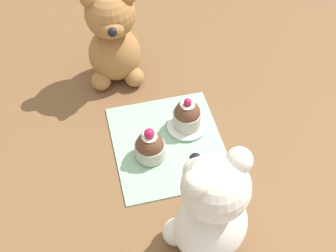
{
  "coord_description": "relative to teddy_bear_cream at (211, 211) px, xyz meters",
  "views": [
    {
      "loc": [
        0.13,
        0.54,
        0.72
      ],
      "look_at": [
        0.0,
        0.0,
        0.06
      ],
      "focal_mm": 50.0,
      "sensor_mm": 36.0,
      "label": 1
    }
  ],
  "objects": [
    {
      "name": "knitted_placemat",
      "position": [
        0.01,
        -0.22,
        -0.1
      ],
      "size": [
        0.21,
        0.24,
        0.01
      ],
      "primitive_type": "cube",
      "color": "#8EBC99",
      "rests_on": "ground_plane"
    },
    {
      "name": "cupcake_near_cream_bear",
      "position": [
        0.05,
        -0.2,
        -0.08
      ],
      "size": [
        0.06,
        0.06,
        0.07
      ],
      "color": "#B2ADA3",
      "rests_on": "knitted_placemat"
    },
    {
      "name": "teddy_bear_cream",
      "position": [
        0.0,
        0.0,
        0.0
      ],
      "size": [
        0.15,
        0.14,
        0.23
      ],
      "rotation": [
        0.0,
        0.0,
        0.32
      ],
      "color": "silver",
      "rests_on": "ground_plane"
    },
    {
      "name": "teddy_bear_tan",
      "position": [
        0.08,
        -0.43,
        0.0
      ],
      "size": [
        0.12,
        0.12,
        0.22
      ],
      "rotation": [
        0.0,
        0.0,
        3.05
      ],
      "color": "#A3703D",
      "rests_on": "ground_plane"
    },
    {
      "name": "cupcake_near_tan_bear",
      "position": [
        -0.03,
        -0.25,
        -0.07
      ],
      "size": [
        0.06,
        0.06,
        0.07
      ],
      "color": "#B2ADA3",
      "rests_on": "saucer_plate"
    },
    {
      "name": "saucer_plate",
      "position": [
        -0.03,
        -0.25,
        -0.1
      ],
      "size": [
        0.08,
        0.08,
        0.01
      ],
      "primitive_type": "cylinder",
      "color": "white",
      "rests_on": "knitted_placemat"
    },
    {
      "name": "ground_plane",
      "position": [
        0.01,
        -0.22,
        -0.11
      ],
      "size": [
        4.0,
        4.0,
        0.0
      ],
      "primitive_type": "plane",
      "color": "brown"
    }
  ]
}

